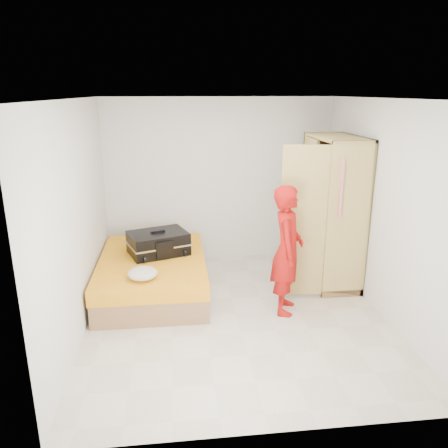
{
  "coord_description": "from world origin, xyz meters",
  "views": [
    {
      "loc": [
        -0.71,
        -4.85,
        2.68
      ],
      "look_at": [
        -0.08,
        0.61,
        1.0
      ],
      "focal_mm": 35.0,
      "sensor_mm": 36.0,
      "label": 1
    }
  ],
  "objects": [
    {
      "name": "round_cushion",
      "position": [
        -1.13,
        0.1,
        0.57
      ],
      "size": [
        0.36,
        0.36,
        0.14
      ],
      "primitive_type": "ellipsoid",
      "color": "silver",
      "rests_on": "bed"
    },
    {
      "name": "person",
      "position": [
        0.63,
        0.05,
        0.81
      ],
      "size": [
        0.53,
        0.67,
        1.62
      ],
      "primitive_type": "imported",
      "rotation": [
        0.0,
        0.0,
        1.29
      ],
      "color": "#B80B12",
      "rests_on": "ground"
    },
    {
      "name": "room",
      "position": [
        0.0,
        0.0,
        1.3
      ],
      "size": [
        4.0,
        4.02,
        2.6
      ],
      "color": "beige",
      "rests_on": "ground"
    },
    {
      "name": "bed",
      "position": [
        -1.05,
        0.8,
        0.25
      ],
      "size": [
        1.42,
        2.02,
        0.5
      ],
      "color": "#976845",
      "rests_on": "ground"
    },
    {
      "name": "suitcase",
      "position": [
        -0.96,
        0.95,
        0.65
      ],
      "size": [
        0.93,
        0.8,
        0.34
      ],
      "rotation": [
        0.0,
        0.0,
        0.34
      ],
      "color": "black",
      "rests_on": "bed"
    },
    {
      "name": "pillow",
      "position": [
        -0.95,
        1.65,
        0.55
      ],
      "size": [
        0.52,
        0.27,
        0.09
      ],
      "primitive_type": "cube",
      "rotation": [
        0.0,
        0.0,
        -0.02
      ],
      "color": "silver",
      "rests_on": "bed"
    },
    {
      "name": "wardrobe",
      "position": [
        1.45,
        0.86,
        1.0
      ],
      "size": [
        1.17,
        1.2,
        2.1
      ],
      "color": "tan",
      "rests_on": "ground"
    }
  ]
}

